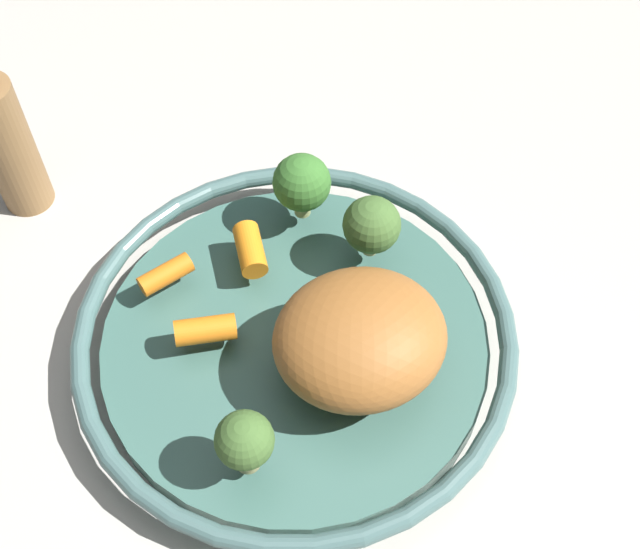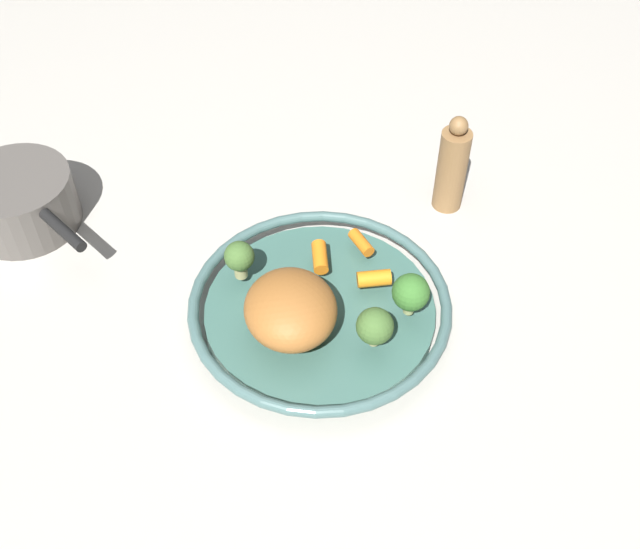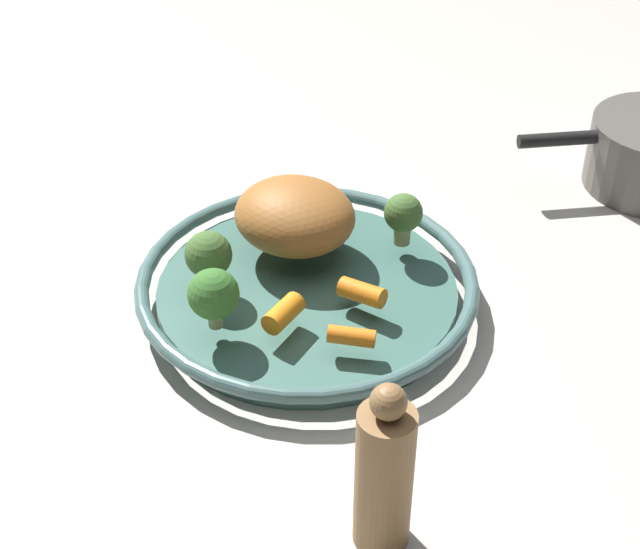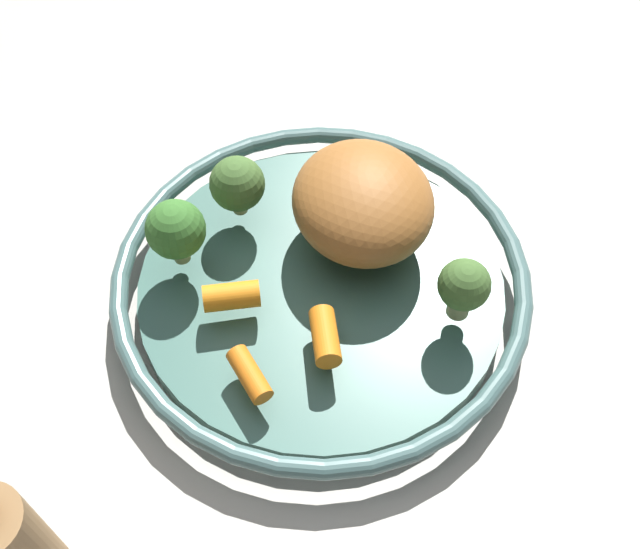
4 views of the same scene
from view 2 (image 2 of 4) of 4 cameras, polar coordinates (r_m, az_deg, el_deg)
name	(u,v)px [view 2 (image 2 of 4)]	position (r m, az deg, el deg)	size (l,w,h in m)	color
ground_plane	(320,319)	(1.03, -0.01, -3.24)	(2.32, 2.32, 0.00)	#B7B2A8
serving_bowl	(320,309)	(1.01, -0.01, -2.52)	(0.34, 0.34, 0.04)	#3D665B
roast_chicken_piece	(291,309)	(0.94, -2.16, -2.55)	(0.12, 0.11, 0.07)	#9E602B
baby_carrot_right	(361,242)	(1.06, 3.02, 2.35)	(0.02, 0.02, 0.04)	orange
baby_carrot_center	(374,278)	(1.01, 3.96, -0.29)	(0.02, 0.02, 0.04)	orange
baby_carrot_left	(320,257)	(1.03, -0.01, 1.29)	(0.02, 0.02, 0.05)	orange
broccoli_floret_edge	(375,326)	(0.93, 4.02, -3.80)	(0.05, 0.05, 0.06)	tan
broccoli_floret_mid	(239,257)	(1.00, -5.90, 1.25)	(0.04, 0.04, 0.06)	tan
broccoli_floret_small	(411,293)	(0.96, 6.64, -1.32)	(0.05, 0.05, 0.06)	#9BA566
pepper_mill	(452,167)	(1.15, 9.61, 7.72)	(0.04, 0.04, 0.16)	olive
saucepan	(20,201)	(1.20, -21.04, 5.02)	(0.19, 0.22, 0.08)	#56514C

